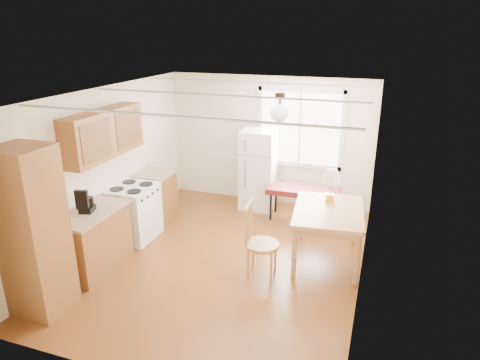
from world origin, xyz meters
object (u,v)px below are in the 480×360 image
at_px(chair, 255,235).
at_px(dining_table, 328,216).
at_px(refrigerator, 258,170).
at_px(bench, 304,192).

bearing_deg(chair, dining_table, 35.42).
relative_size(refrigerator, bench, 1.14).
distance_m(dining_table, chair, 1.18).
bearing_deg(refrigerator, bench, -20.81).
relative_size(refrigerator, dining_table, 1.08).
bearing_deg(dining_table, refrigerator, 127.51).
xyz_separation_m(dining_table, chair, (-0.89, -0.76, -0.10)).
bearing_deg(refrigerator, chair, -76.57).
bearing_deg(chair, refrigerator, 100.73).
distance_m(refrigerator, bench, 1.03).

